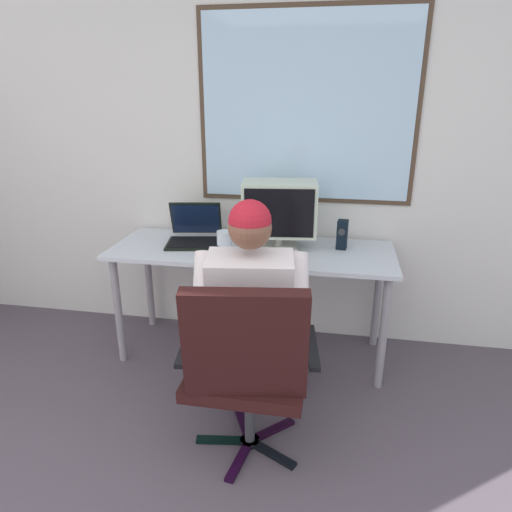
# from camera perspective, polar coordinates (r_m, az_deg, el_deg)

# --- Properties ---
(wall_rear) EXTENTS (5.48, 0.08, 2.86)m
(wall_rear) POSITION_cam_1_polar(r_m,az_deg,el_deg) (3.06, 4.28, 15.41)
(wall_rear) COLOR silver
(wall_rear) RESTS_ON ground
(desk) EXTENTS (1.76, 0.63, 0.74)m
(desk) POSITION_cam_1_polar(r_m,az_deg,el_deg) (2.90, -0.55, -0.57)
(desk) COLOR gray
(desk) RESTS_ON ground
(office_chair) EXTENTS (0.67, 0.60, 0.96)m
(office_chair) POSITION_cam_1_polar(r_m,az_deg,el_deg) (2.08, -1.01, -13.09)
(office_chair) COLOR black
(office_chair) RESTS_ON ground
(person_seated) EXTENTS (0.57, 0.80, 1.25)m
(person_seated) POSITION_cam_1_polar(r_m,az_deg,el_deg) (2.26, -0.54, -7.16)
(person_seated) COLOR #4E455C
(person_seated) RESTS_ON ground
(crt_monitor) EXTENTS (0.48, 0.30, 0.42)m
(crt_monitor) POSITION_cam_1_polar(r_m,az_deg,el_deg) (2.82, 2.92, 5.86)
(crt_monitor) COLOR beige
(crt_monitor) RESTS_ON desk
(laptop) EXTENTS (0.39, 0.41, 0.25)m
(laptop) POSITION_cam_1_polar(r_m,az_deg,el_deg) (3.02, -7.65, 3.04)
(laptop) COLOR black
(laptop) RESTS_ON desk
(wine_glass) EXTENTS (0.09, 0.09, 0.15)m
(wine_glass) POSITION_cam_1_polar(r_m,az_deg,el_deg) (2.74, -3.96, 2.09)
(wine_glass) COLOR silver
(wine_glass) RESTS_ON desk
(desk_speaker) EXTENTS (0.07, 0.08, 0.18)m
(desk_speaker) POSITION_cam_1_polar(r_m,az_deg,el_deg) (2.89, 10.68, 2.65)
(desk_speaker) COLOR black
(desk_speaker) RESTS_ON desk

